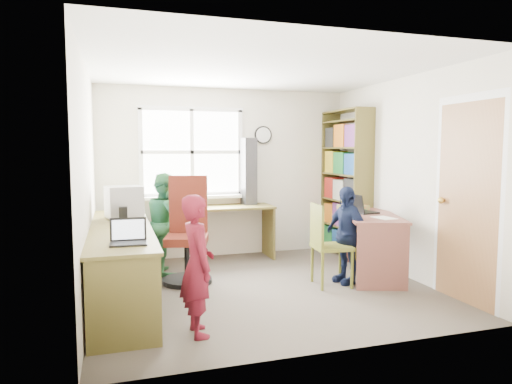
% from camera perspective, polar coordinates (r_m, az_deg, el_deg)
% --- Properties ---
extents(room, '(3.64, 3.44, 2.44)m').
position_cam_1_polar(room, '(5.07, 0.63, 1.74)').
color(room, '#474038').
rests_on(room, ground).
extents(l_desk, '(2.38, 2.95, 0.75)m').
position_cam_1_polar(l_desk, '(4.57, -13.97, -8.48)').
color(l_desk, brown).
rests_on(l_desk, ground).
extents(right_desk, '(0.99, 1.43, 0.75)m').
position_cam_1_polar(right_desk, '(5.75, 14.11, -4.76)').
color(right_desk, brown).
rests_on(right_desk, ground).
extents(bookshelf, '(0.30, 1.02, 2.10)m').
position_cam_1_polar(bookshelf, '(6.73, 11.14, 0.67)').
color(bookshelf, brown).
rests_on(bookshelf, ground).
extents(swivel_chair, '(0.70, 0.70, 1.23)m').
position_cam_1_polar(swivel_chair, '(5.39, -8.55, -5.52)').
color(swivel_chair, black).
rests_on(swivel_chair, ground).
extents(wooden_chair, '(0.44, 0.44, 0.93)m').
position_cam_1_polar(wooden_chair, '(5.21, 8.75, -6.16)').
color(wooden_chair, olive).
rests_on(wooden_chair, ground).
extents(crt_monitor, '(0.44, 0.41, 0.37)m').
position_cam_1_polar(crt_monitor, '(5.39, -16.15, -1.24)').
color(crt_monitor, '#949598').
rests_on(crt_monitor, l_desk).
extents(laptop_left, '(0.31, 0.26, 0.21)m').
position_cam_1_polar(laptop_left, '(3.98, -15.66, -5.51)').
color(laptop_left, black).
rests_on(laptop_left, l_desk).
extents(laptop_right, '(0.33, 0.38, 0.24)m').
position_cam_1_polar(laptop_right, '(5.81, 12.81, -2.01)').
color(laptop_right, black).
rests_on(laptop_right, right_desk).
extents(speaker_a, '(0.09, 0.09, 0.18)m').
position_cam_1_polar(speaker_a, '(5.09, -16.26, -2.75)').
color(speaker_a, black).
rests_on(speaker_a, l_desk).
extents(speaker_b, '(0.11, 0.11, 0.17)m').
position_cam_1_polar(speaker_b, '(5.64, -16.43, -2.01)').
color(speaker_b, black).
rests_on(speaker_b, l_desk).
extents(cd_tower, '(0.22, 0.20, 0.95)m').
position_cam_1_polar(cd_tower, '(6.52, -0.91, 2.60)').
color(cd_tower, black).
rests_on(cd_tower, l_desk).
extents(game_box, '(0.37, 0.37, 0.06)m').
position_cam_1_polar(game_box, '(6.12, 12.04, -1.87)').
color(game_box, red).
rests_on(game_box, right_desk).
extents(paper_a, '(0.21, 0.28, 0.00)m').
position_cam_1_polar(paper_a, '(4.35, -16.42, -5.26)').
color(paper_a, silver).
rests_on(paper_a, l_desk).
extents(paper_b, '(0.22, 0.29, 0.00)m').
position_cam_1_polar(paper_b, '(5.45, 15.72, -3.12)').
color(paper_b, silver).
rests_on(paper_b, right_desk).
extents(potted_plant, '(0.17, 0.14, 0.29)m').
position_cam_1_polar(potted_plant, '(6.24, -7.15, -0.60)').
color(potted_plant, '#327F40').
rests_on(potted_plant, l_desk).
extents(person_red, '(0.31, 0.45, 1.17)m').
position_cam_1_polar(person_red, '(3.83, -7.34, -9.05)').
color(person_red, maroon).
rests_on(person_red, ground).
extents(person_green, '(0.52, 0.64, 1.25)m').
position_cam_1_polar(person_green, '(5.78, -11.11, -3.82)').
color(person_green, '#2D723B').
rests_on(person_green, ground).
extents(person_navy, '(0.40, 0.70, 1.12)m').
position_cam_1_polar(person_navy, '(5.36, 11.22, -5.26)').
color(person_navy, '#131D3E').
rests_on(person_navy, ground).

